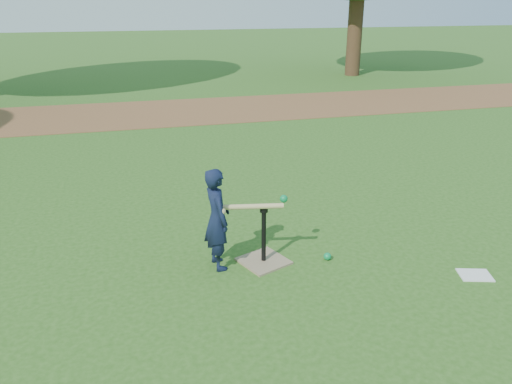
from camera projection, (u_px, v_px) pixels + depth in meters
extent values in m
plane|color=#285116|center=(269.00, 265.00, 5.00)|extent=(80.00, 80.00, 0.00)
cube|color=brown|center=(180.00, 111.00, 11.75)|extent=(24.00, 3.00, 0.01)
imported|color=#101832|center=(217.00, 219.00, 4.81)|extent=(0.30, 0.40, 1.02)
sphere|color=#0B8043|center=(327.00, 256.00, 5.08)|extent=(0.08, 0.08, 0.08)
cube|color=white|center=(475.00, 275.00, 4.81)|extent=(0.35, 0.31, 0.01)
cube|color=#8F785A|center=(264.00, 261.00, 5.05)|extent=(0.56, 0.56, 0.02)
cylinder|color=black|center=(264.00, 235.00, 4.95)|extent=(0.05, 0.05, 0.55)
cylinder|color=black|center=(264.00, 209.00, 4.85)|extent=(0.08, 0.08, 0.06)
cylinder|color=tan|center=(252.00, 207.00, 4.78)|extent=(0.60, 0.16, 0.05)
sphere|color=tan|center=(223.00, 211.00, 4.67)|extent=(0.06, 0.06, 0.06)
sphere|color=#0B8043|center=(284.00, 199.00, 4.97)|extent=(0.08, 0.08, 0.08)
cylinder|color=#382316|center=(355.00, 23.00, 16.74)|extent=(0.50, 0.50, 3.42)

